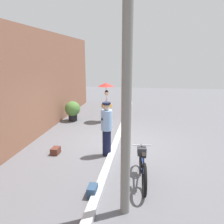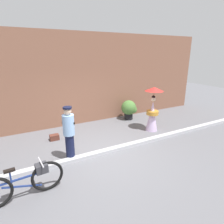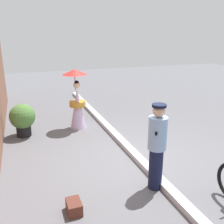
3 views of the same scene
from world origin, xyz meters
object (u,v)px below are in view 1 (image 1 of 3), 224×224
Objects in this scene: bicycle_near_officer at (143,165)px; utility_pole at (127,91)px; backpack_spare at (93,191)px; backpack_on_pavement at (56,151)px; person_officer at (107,128)px; person_with_parasol at (107,103)px; potted_plant_by_door at (73,110)px.

bicycle_near_officer is 0.38× the size of utility_pole.
backpack_on_pavement is at bearing 40.28° from backpack_spare.
backpack_spare is at bearing -178.35° from person_officer.
bicycle_near_officer is 5.80× the size of backpack_spare.
person_officer is (1.33, 1.12, 0.48)m from bicycle_near_officer.
bicycle_near_officer is at bearing -160.43° from person_with_parasol.
bicycle_near_officer is 1.93× the size of potted_plant_by_door.
utility_pole is (-6.09, -3.07, 1.87)m from potted_plant_by_door.
bicycle_near_officer is 1.00× the size of person_with_parasol.
person_with_parasol reaches higher than backpack_on_pavement.
bicycle_near_officer is at bearing -113.28° from backpack_on_pavement.
bicycle_near_officer is 1.80m from person_officer.
person_officer reaches higher than bicycle_near_officer.
utility_pole is at bearing -134.46° from backpack_on_pavement.
potted_plant_by_door reaches higher than bicycle_near_officer.
person_officer is 4.24m from potted_plant_by_door.
bicycle_near_officer is 1.09× the size of person_officer.
person_with_parasol is at bearing 10.17° from person_officer.
person_officer is at bearing 17.76° from utility_pole.
utility_pole is (-2.52, -0.81, 1.51)m from person_officer.
backpack_spare is (-2.12, -0.06, -0.77)m from person_officer.
bicycle_near_officer reaches higher than backpack_spare.
bicycle_near_officer is 2.34m from utility_pole.
backpack_on_pavement is (1.17, 2.72, -0.31)m from bicycle_near_officer.
backpack_on_pavement is (-3.83, 0.94, -0.78)m from person_with_parasol.
bicycle_near_officer reaches higher than backpack_on_pavement.
potted_plant_by_door is (3.57, 2.26, -0.36)m from person_officer.
person_with_parasol is 6.54m from utility_pole.
backpack_spare is at bearing -139.72° from backpack_on_pavement.
person_officer reaches higher than potted_plant_by_door.
potted_plant_by_door is (4.90, 3.38, 0.12)m from bicycle_near_officer.
potted_plant_by_door reaches higher than backpack_spare.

